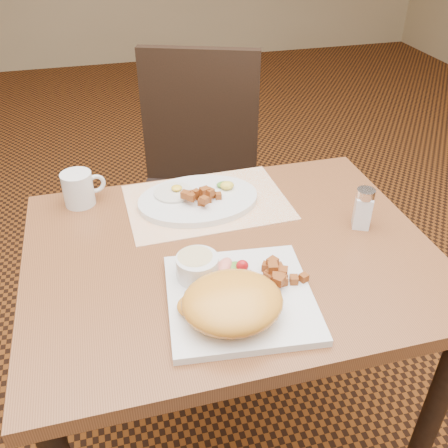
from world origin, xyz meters
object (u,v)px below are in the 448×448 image
plate_oval (198,200)px  coffee_mug (79,189)px  salt_shaker (363,208)px  chair_far (197,178)px  table (231,286)px  plate_square (240,298)px

plate_oval → coffee_mug: (-0.29, 0.08, 0.03)m
plate_oval → salt_shaker: 0.40m
plate_oval → chair_far: bearing=79.0°
plate_oval → coffee_mug: coffee_mug is taller
table → coffee_mug: (-0.32, 0.28, 0.15)m
plate_oval → coffee_mug: 0.30m
table → plate_oval: plate_oval is taller
chair_far → coffee_mug: size_ratio=8.99×
chair_far → coffee_mug: chair_far is taller
coffee_mug → plate_oval: bearing=-14.9°
table → salt_shaker: size_ratio=9.00×
plate_square → salt_shaker: (0.35, 0.17, 0.04)m
chair_far → plate_square: 0.90m
chair_far → salt_shaker: chair_far is taller
plate_oval → salt_shaker: salt_shaker is taller
table → coffee_mug: coffee_mug is taller
plate_square → salt_shaker: bearing=26.6°
plate_square → plate_oval: (-0.00, 0.37, 0.00)m
table → coffee_mug: 0.45m
chair_far → coffee_mug: 0.62m
table → chair_far: (0.07, 0.70, -0.10)m
plate_square → plate_oval: 0.37m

